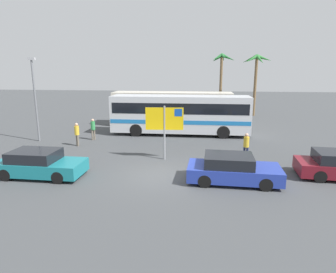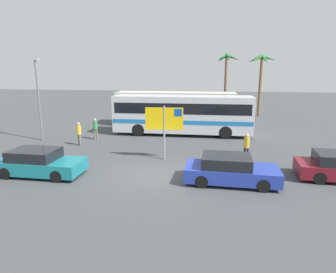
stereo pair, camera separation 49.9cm
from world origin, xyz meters
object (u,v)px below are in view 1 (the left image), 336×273
Objects in this scene: car_blue at (232,169)px; pedestrian_near_sign at (77,132)px; bus_rear_coach at (172,107)px; pedestrian_crossing_lot at (246,144)px; ferry_sign at (165,121)px; pedestrian_by_bus at (93,128)px; car_teal at (39,164)px; bus_front_coach at (180,113)px.

car_blue is 11.57m from pedestrian_near_sign.
bus_rear_coach is 11.72m from pedestrian_crossing_lot.
ferry_sign is 4.96m from pedestrian_crossing_lot.
ferry_sign is 1.98× the size of pedestrian_by_bus.
pedestrian_near_sign reaches higher than car_teal.
car_blue is at bearing -73.28° from bus_rear_coach.
pedestrian_by_bus is 1.94m from pedestrian_near_sign.
bus_rear_coach is 2.53× the size of car_blue.
pedestrian_crossing_lot is at bearing 74.86° from car_blue.
car_teal is at bearing -176.05° from car_blue.
bus_rear_coach is 2.55× the size of car_teal.
ferry_sign is at bearing -86.57° from bus_rear_coach.
bus_front_coach is at bearing 83.13° from ferry_sign.
pedestrian_crossing_lot is at bearing 21.46° from car_teal.
pedestrian_by_bus is (-6.42, -2.66, -0.83)m from bus_front_coach.
pedestrian_near_sign is (-5.85, -8.40, -0.82)m from bus_rear_coach.
bus_front_coach is 12.30m from car_teal.
ferry_sign is at bearing 116.00° from pedestrian_near_sign.
pedestrian_crossing_lot is at bearing -62.53° from bus_rear_coach.
pedestrian_crossing_lot is (4.74, 0.47, -1.39)m from ferry_sign.
pedestrian_by_bus reaches higher than car_blue.
pedestrian_near_sign is at bearing -65.78° from pedestrian_by_bus.
car_teal is 7.84m from pedestrian_by_bus.
pedestrian_by_bus is (-5.40, -6.51, -0.83)m from bus_rear_coach.
bus_front_coach is 2.55× the size of car_teal.
pedestrian_by_bus is 0.99× the size of pedestrian_near_sign.
pedestrian_near_sign is at bearing 96.53° from car_teal.
bus_rear_coach reaches higher than pedestrian_near_sign.
pedestrian_crossing_lot is (5.39, -10.37, -0.84)m from bus_rear_coach.
pedestrian_by_bus is at bearing 91.88° from car_teal.
pedestrian_near_sign is (-10.08, 5.67, 0.32)m from car_blue.
bus_front_coach is 6.86× the size of pedestrian_by_bus.
ferry_sign is 7.08m from pedestrian_near_sign.
bus_front_coach is at bearing 109.74° from car_blue.
car_blue is at bearing -45.93° from ferry_sign.
ferry_sign is 5.11m from car_blue.
pedestrian_crossing_lot is (1.16, 3.70, 0.30)m from car_blue.
pedestrian_by_bus reaches higher than pedestrian_crossing_lot.
ferry_sign reaches higher than car_teal.
pedestrian_by_bus is at bearing 98.93° from pedestrian_crossing_lot.
ferry_sign reaches higher than car_blue.
ferry_sign is at bearing 124.27° from pedestrian_crossing_lot.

